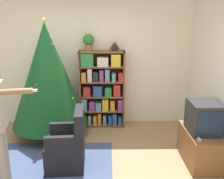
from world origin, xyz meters
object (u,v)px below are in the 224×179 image
christmas_tree (48,75)px  table_lamp (115,46)px  armchair (68,147)px  bookshelf (102,89)px  potted_plant (88,41)px  television (203,117)px

christmas_tree → table_lamp: size_ratio=11.04×
christmas_tree → armchair: (0.52, -1.15, -0.86)m
christmas_tree → armchair: bearing=-65.9°
bookshelf → potted_plant: potted_plant is taller
armchair → table_lamp: table_lamp is taller
armchair → christmas_tree: bearing=-159.4°
television → christmas_tree: christmas_tree is taller
christmas_tree → table_lamp: christmas_tree is taller
bookshelf → potted_plant: 1.00m
television → armchair: 2.10m
bookshelf → table_lamp: bearing=1.8°
potted_plant → bookshelf: bearing=-1.9°
bookshelf → potted_plant: size_ratio=4.79×
bookshelf → potted_plant: bearing=178.1°
television → armchair: bearing=-176.6°
bookshelf → armchair: bearing=-106.9°
bookshelf → christmas_tree: christmas_tree is taller
potted_plant → table_lamp: (0.51, 0.00, -0.09)m
bookshelf → armchair: bookshelf is taller
television → armchair: television is taller
bookshelf → potted_plant: (-0.25, 0.01, 0.97)m
television → armchair: (-2.05, -0.12, -0.43)m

